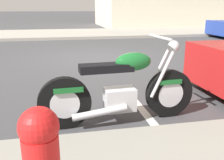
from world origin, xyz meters
The scene contains 3 objects.
ground_plane centered at (0.00, 0.00, 0.00)m, with size 260.00×260.00×0.00m, color #3D3D3F.
parking_stall_stripe centered at (0.00, -4.24, 0.00)m, with size 0.12×2.20×0.01m, color silver.
parked_motorcycle centered at (-0.40, -4.45, 0.44)m, with size 2.11×0.62×1.13m.
Camera 1 is at (-1.14, -7.47, 1.47)m, focal length 39.99 mm.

